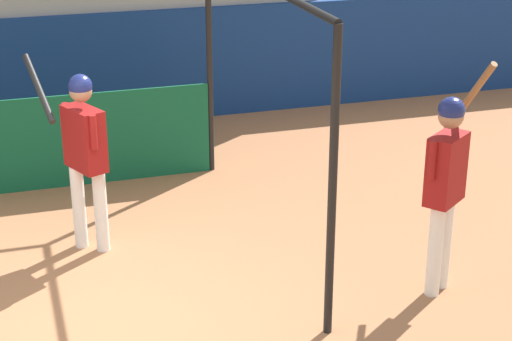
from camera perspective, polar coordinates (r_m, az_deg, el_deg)
ground_plane at (r=7.31m, az=-11.14°, el=-10.65°), size 60.00×60.00×0.00m
outfield_wall at (r=12.01m, az=-14.49°, el=6.14°), size 24.00×0.12×1.58m
batting_cage at (r=9.13m, az=-11.83°, el=4.12°), size 3.33×3.92×2.61m
player_batter at (r=8.28m, az=-11.41°, el=1.63°), size 0.68×0.77×1.90m
player_waiting at (r=7.51m, az=12.55°, el=-0.40°), size 0.61×0.69×2.10m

